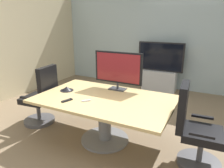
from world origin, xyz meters
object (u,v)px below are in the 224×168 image
(wall_display_unit, at_px, (159,75))
(conference_phone, at_px, (67,89))
(office_chair_left, at_px, (42,100))
(remote_control, at_px, (67,100))
(tv_monitor, at_px, (118,69))
(conference_table, at_px, (105,108))
(office_chair_right, at_px, (194,133))

(wall_display_unit, height_order, conference_phone, wall_display_unit)
(office_chair_left, bearing_deg, remote_control, 62.11)
(tv_monitor, xyz_separation_m, remote_control, (-0.42, -0.83, -0.35))
(wall_display_unit, bearing_deg, remote_control, -99.27)
(wall_display_unit, bearing_deg, conference_table, -92.16)
(conference_table, relative_size, tv_monitor, 2.43)
(tv_monitor, xyz_separation_m, conference_phone, (-0.73, -0.45, -0.33))
(conference_table, relative_size, office_chair_left, 1.87)
(tv_monitor, bearing_deg, office_chair_left, -159.86)
(office_chair_right, relative_size, tv_monitor, 1.30)
(conference_phone, xyz_separation_m, remote_control, (0.31, -0.37, -0.02))
(tv_monitor, bearing_deg, office_chair_right, -18.29)
(office_chair_left, bearing_deg, wall_display_unit, 147.34)
(office_chair_left, xyz_separation_m, wall_display_unit, (1.41, 2.88, -0.01))
(office_chair_right, relative_size, remote_control, 6.41)
(office_chair_left, relative_size, tv_monitor, 1.30)
(office_chair_right, bearing_deg, remote_control, 99.23)
(office_chair_left, relative_size, remote_control, 6.41)
(office_chair_left, bearing_deg, conference_table, 84.18)
(office_chair_right, bearing_deg, tv_monitor, 68.04)
(wall_display_unit, xyz_separation_m, conference_phone, (-0.83, -2.86, 0.31))
(conference_table, xyz_separation_m, office_chair_left, (-1.30, -0.02, -0.10))
(conference_phone, relative_size, remote_control, 1.29)
(office_chair_left, xyz_separation_m, tv_monitor, (1.31, 0.48, 0.62))
(office_chair_right, xyz_separation_m, tv_monitor, (-1.30, 0.43, 0.62))
(conference_table, xyz_separation_m, tv_monitor, (0.00, 0.46, 0.53))
(wall_display_unit, bearing_deg, tv_monitor, -92.53)
(conference_phone, bearing_deg, office_chair_left, -177.27)
(wall_display_unit, bearing_deg, office_chair_right, -67.13)
(office_chair_right, bearing_deg, conference_phone, 86.93)
(conference_table, bearing_deg, wall_display_unit, 87.84)
(office_chair_right, xyz_separation_m, wall_display_unit, (-1.20, 2.84, -0.01))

